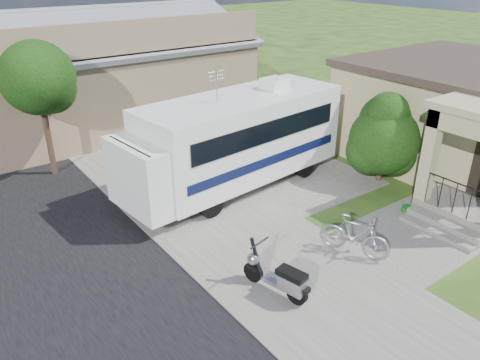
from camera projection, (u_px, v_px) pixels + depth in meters
ground at (314, 255)px, 11.92m from camera, size 120.00×120.00×0.00m
sidewalk_slab at (119, 147)px, 18.65m from camera, size 4.00×80.00×0.06m
driveway_slab at (252, 179)px, 15.99m from camera, size 7.00×6.00×0.05m
walk_slab at (419, 234)px, 12.79m from camera, size 4.00×3.00×0.05m
house at (466, 113)px, 16.95m from camera, size 9.47×7.80×3.54m
warehouse at (100, 77)px, 21.23m from camera, size 12.50×8.40×5.04m
street_tree_a at (41, 81)px, 15.13m from camera, size 2.44×2.40×4.58m
motorhome at (235, 139)px, 14.79m from camera, size 7.84×3.17×3.92m
shrub at (384, 137)px, 15.28m from camera, size 2.50×2.39×3.07m
scooter at (279, 277)px, 10.26m from camera, size 0.76×1.73×1.14m
bicycle at (354, 238)px, 11.65m from camera, size 1.19×1.86×1.09m
garden_hose at (408, 211)px, 13.83m from camera, size 0.40×0.40×0.18m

